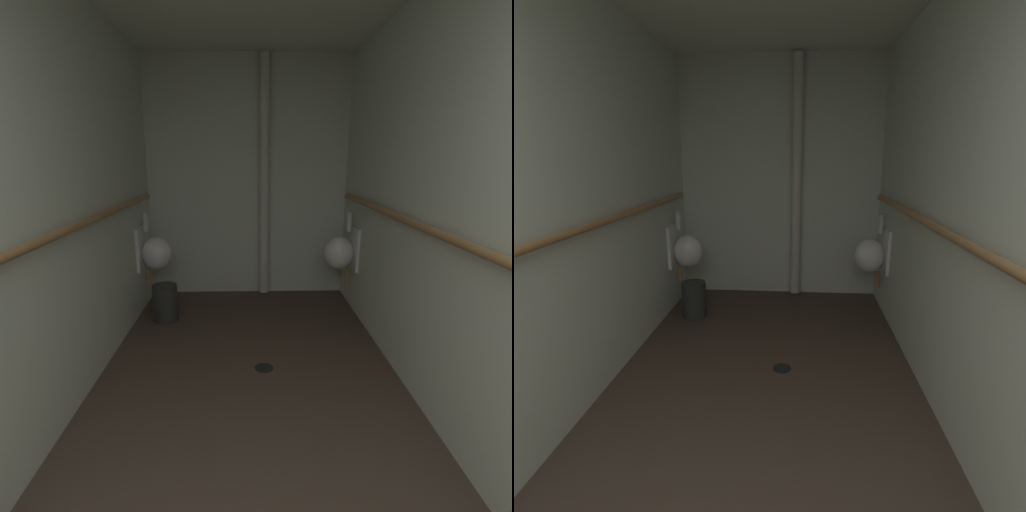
{
  "view_description": "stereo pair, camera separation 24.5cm",
  "coord_description": "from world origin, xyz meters",
  "views": [
    {
      "loc": [
        -0.01,
        0.1,
        1.59
      ],
      "look_at": [
        0.05,
        2.47,
        0.97
      ],
      "focal_mm": 27.23,
      "sensor_mm": 36.0,
      "label": 1
    },
    {
      "loc": [
        0.24,
        0.1,
        1.59
      ],
      "look_at": [
        0.05,
        2.47,
        0.97
      ],
      "focal_mm": 27.23,
      "sensor_mm": 36.0,
      "label": 2
    }
  ],
  "objects": [
    {
      "name": "standpipe_back_wall",
      "position": [
        0.18,
        4.41,
        1.31
      ],
      "size": [
        0.11,
        0.11,
        2.56
      ],
      "primitive_type": "cylinder",
      "color": "beige",
      "rests_on": "ground"
    },
    {
      "name": "urinal_left_mid",
      "position": [
        -0.96,
        3.98,
        0.62
      ],
      "size": [
        0.32,
        0.3,
        0.76
      ],
      "color": "white"
    },
    {
      "name": "wall_left",
      "position": [
        -1.14,
        2.24,
        1.31
      ],
      "size": [
        0.06,
        4.61,
        2.61
      ],
      "primitive_type": "cube",
      "color": "silver",
      "rests_on": "ground"
    },
    {
      "name": "waste_bin",
      "position": [
        -0.81,
        3.69,
        0.18
      ],
      "size": [
        0.24,
        0.24,
        0.36
      ],
      "primitive_type": "cylinder",
      "color": "#2D2D2D",
      "rests_on": "ground"
    },
    {
      "name": "floor_drain",
      "position": [
        0.12,
        2.76,
        0.0
      ],
      "size": [
        0.14,
        0.14,
        0.01
      ],
      "primitive_type": "cylinder",
      "color": "black",
      "rests_on": "ground"
    },
    {
      "name": "floor",
      "position": [
        0.0,
        2.24,
        -0.04
      ],
      "size": [
        2.33,
        4.61,
        0.08
      ],
      "primitive_type": "cube",
      "color": "#47382D",
      "rests_on": "ground"
    },
    {
      "name": "wall_back",
      "position": [
        0.0,
        4.52,
        1.31
      ],
      "size": [
        2.33,
        0.06,
        2.61
      ],
      "primitive_type": "cube",
      "color": "silver",
      "rests_on": "ground"
    },
    {
      "name": "supply_pipe_right",
      "position": [
        1.05,
        2.24,
        1.17
      ],
      "size": [
        0.06,
        3.87,
        0.06
      ],
      "color": "#9E7042"
    },
    {
      "name": "wall_right",
      "position": [
        1.14,
        2.24,
        1.31
      ],
      "size": [
        0.06,
        4.61,
        2.61
      ],
      "primitive_type": "cube",
      "color": "silver",
      "rests_on": "ground"
    },
    {
      "name": "supply_pipe_left",
      "position": [
        -1.05,
        2.25,
        1.17
      ],
      "size": [
        0.06,
        3.93,
        0.06
      ],
      "color": "#9E7042"
    },
    {
      "name": "urinal_right_mid",
      "position": [
        0.96,
        3.94,
        0.62
      ],
      "size": [
        0.32,
        0.3,
        0.76
      ],
      "color": "white"
    }
  ]
}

